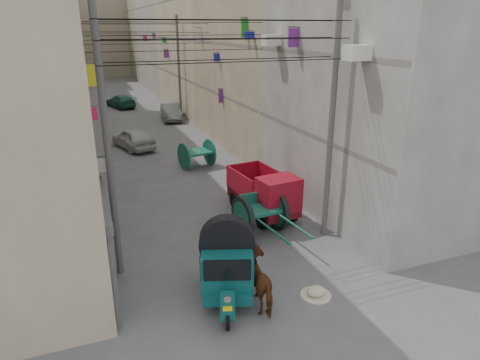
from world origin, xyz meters
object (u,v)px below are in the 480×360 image
tonga_cart (260,213)px  feed_sack (316,291)px  horse (263,280)px  auto_rickshaw (227,262)px  distant_car_white (133,138)px  second_cart (197,154)px  distant_car_grey (171,112)px  mini_truck (267,196)px  distant_car_green (121,101)px

tonga_cart → feed_sack: tonga_cart is taller
horse → feed_sack: bearing=170.1°
auto_rickshaw → distant_car_white: (-0.31, 16.69, -0.44)m
tonga_cart → second_cart: tonga_cart is taller
tonga_cart → second_cart: 8.37m
tonga_cart → feed_sack: bearing=-97.5°
second_cart → distant_car_grey: 12.85m
mini_truck → feed_sack: size_ratio=6.55×
auto_rickshaw → distant_car_green: auto_rickshaw is taller
horse → mini_truck: bearing=-117.1°
mini_truck → second_cart: bearing=90.1°
feed_sack → second_cart: bearing=89.9°
distant_car_white → horse: bearing=76.6°
mini_truck → second_cart: (-0.83, 7.28, -0.16)m
feed_sack → distant_car_green: distant_car_green is taller
second_cart → distant_car_green: bearing=82.8°
feed_sack → distant_car_grey: distant_car_grey is taller
horse → distant_car_green: (-0.24, 32.31, -0.12)m
auto_rickshaw → horse: bearing=-18.6°
horse → auto_rickshaw: bearing=-39.2°
distant_car_grey → distant_car_green: bearing=119.3°
distant_car_white → distant_car_grey: (4.06, 7.74, 0.01)m
second_cart → distant_car_white: 5.70m
distant_car_grey → feed_sack: bearing=-87.6°
distant_car_grey → distant_car_green: 7.93m
second_cart → distant_car_green: size_ratio=0.47×
auto_rickshaw → feed_sack: size_ratio=5.06×
auto_rickshaw → distant_car_green: (0.57, 31.69, -0.51)m
auto_rickshaw → distant_car_green: size_ratio=0.68×
tonga_cart → distant_car_grey: (1.33, 21.14, -0.13)m
distant_car_white → distant_car_grey: bearing=-134.8°
auto_rickshaw → horse: size_ratio=1.64×
second_cart → feed_sack: size_ratio=3.47×
auto_rickshaw → distant_car_grey: bearing=100.4°
distant_car_white → distant_car_green: 15.03m
auto_rickshaw → distant_car_green: 31.70m
second_cart → horse: (-1.55, -12.28, -0.05)m
second_cart → distant_car_white: second_cart is taller
feed_sack → distant_car_green: size_ratio=0.13×
distant_car_grey → tonga_cart: bearing=-87.9°
mini_truck → horse: mini_truck is taller
auto_rickshaw → tonga_cart: auto_rickshaw is taller
distant_car_grey → distant_car_green: (-3.18, 7.26, -0.08)m
auto_rickshaw → distant_car_grey: auto_rickshaw is taller
second_cart → distant_car_green: (-1.79, 20.04, -0.18)m
distant_car_grey → second_cart: bearing=-90.6°
tonga_cart → distant_car_white: (-2.73, 13.41, -0.14)m
feed_sack → mini_truck: bearing=80.7°
mini_truck → distant_car_grey: 20.06m
auto_rickshaw → second_cart: bearing=97.6°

